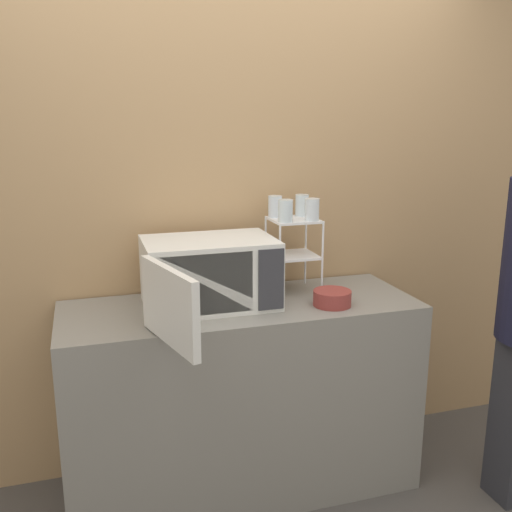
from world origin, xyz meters
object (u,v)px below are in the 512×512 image
dish_rack (294,240)px  microwave (208,274)px  bowl (332,298)px  glass_front_right (312,209)px  glass_back_right (302,205)px  glass_front_left (286,211)px  glass_back_left (275,206)px

dish_rack → microwave: bearing=-166.1°
bowl → glass_front_right: bearing=99.2°
glass_front_right → bowl: size_ratio=0.60×
dish_rack → glass_back_right: bearing=45.6°
bowl → dish_rack: bearing=109.8°
bowl → microwave: bearing=164.7°
glass_back_right → bowl: size_ratio=0.60×
microwave → glass_back_right: 0.60m
glass_front_left → glass_back_left: size_ratio=1.00×
glass_front_left → glass_front_right: same height
bowl → glass_front_left: bearing=130.7°
dish_rack → glass_front_left: size_ratio=3.50×
glass_back_left → microwave: bearing=-154.3°
glass_front_left → glass_back_right: (0.13, 0.14, 0.00)m
glass_front_left → glass_back_right: size_ratio=1.00×
glass_back_right → glass_front_right: same height
microwave → glass_back_right: bearing=19.2°
dish_rack → glass_back_left: (-0.07, 0.07, 0.15)m
glass_back_left → bowl: size_ratio=0.60×
glass_front_left → bowl: glass_front_left is taller
glass_back_left → dish_rack: bearing=-44.8°
microwave → dish_rack: size_ratio=2.30×
microwave → glass_front_right: (0.50, 0.04, 0.26)m
glass_front_right → microwave: bearing=-175.6°
glass_back_left → bowl: (0.16, -0.32, -0.37)m
glass_back_left → glass_front_left: bearing=-89.0°
glass_back_left → bowl: 0.52m
microwave → glass_back_right: glass_back_right is taller
microwave → glass_back_right: (0.51, 0.18, 0.26)m
glass_back_right → glass_back_left: same height
microwave → glass_back_right: size_ratio=8.05×
glass_back_right → dish_rack: bearing=-134.4°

